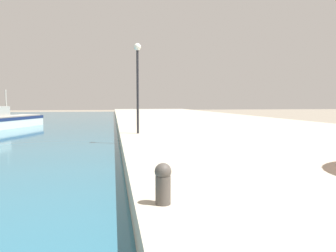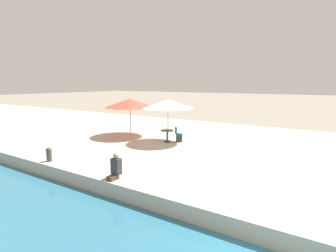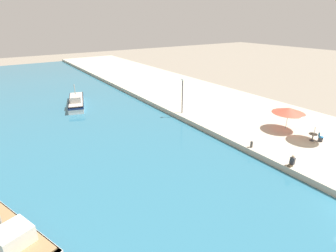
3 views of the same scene
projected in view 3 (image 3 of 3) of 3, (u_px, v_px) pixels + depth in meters
quay_promenade at (165, 86)px, 49.68m from camera, size 16.00×90.00×0.61m
fishing_boat_near at (7, 239)px, 14.50m from camera, size 4.84×7.69×3.63m
fishing_boat_mid at (76, 102)px, 38.78m from camera, size 4.41×8.78×3.22m
cafe_umbrella_pink at (317, 119)px, 25.63m from camera, size 3.08×3.08×2.61m
cafe_umbrella_white at (289, 110)px, 28.32m from camera, size 3.47×3.47×2.56m
cafe_table at (313, 136)px, 26.34m from camera, size 0.80×0.80×0.74m
cafe_chair_left at (320, 138)px, 26.25m from camera, size 0.58×0.59×0.91m
person_at_quay at (292, 161)px, 21.81m from camera, size 0.54×0.36×1.00m
mooring_bollard at (252, 144)px, 25.03m from camera, size 0.26×0.26×0.65m
lamppost at (182, 90)px, 33.24m from camera, size 0.36×0.36×4.56m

